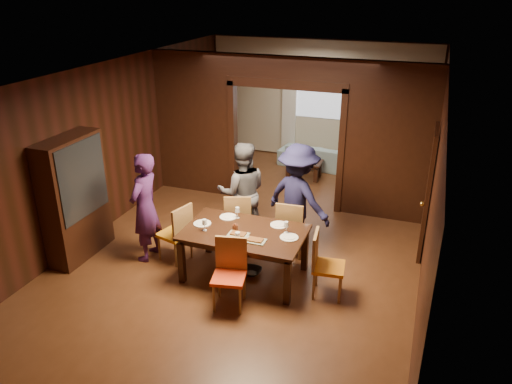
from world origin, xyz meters
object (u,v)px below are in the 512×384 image
at_px(dining_table, 245,254).
at_px(hutch, 75,198).
at_px(sofa, 318,156).
at_px(chair_far_r, 291,227).
at_px(coffee_table, 304,169).
at_px(person_purple, 145,207).
at_px(person_navy, 298,198).
at_px(chair_near, 229,275).
at_px(chair_far_l, 238,219).
at_px(chair_left, 174,232).
at_px(person_grey, 242,192).
at_px(chair_right, 329,265).

bearing_deg(dining_table, hutch, -173.78).
height_order(sofa, chair_far_r, chair_far_r).
bearing_deg(coffee_table, person_purple, -109.10).
relative_size(person_navy, chair_near, 1.88).
distance_m(person_purple, hutch, 1.13).
height_order(coffee_table, hutch, hutch).
height_order(dining_table, coffee_table, dining_table).
bearing_deg(person_purple, chair_far_l, 126.27).
bearing_deg(chair_near, chair_far_r, 64.50).
height_order(dining_table, hutch, hutch).
distance_m(sofa, chair_left, 5.11).
bearing_deg(chair_left, chair_near, 71.58).
bearing_deg(chair_left, hutch, -61.01).
xyz_separation_m(person_grey, hutch, (-2.29, -1.39, 0.12)).
xyz_separation_m(sofa, dining_table, (0.06, -5.05, 0.11)).
relative_size(person_navy, chair_left, 1.88).
height_order(person_navy, chair_near, person_navy).
bearing_deg(chair_right, person_navy, 27.21).
relative_size(person_purple, dining_table, 0.99).
bearing_deg(sofa, chair_left, 83.69).
relative_size(chair_far_r, chair_near, 1.00).
relative_size(dining_table, hutch, 0.89).
height_order(person_navy, coffee_table, person_navy).
bearing_deg(dining_table, chair_left, 176.32).
xyz_separation_m(person_grey, chair_far_r, (0.93, -0.21, -0.39)).
bearing_deg(person_grey, person_purple, 18.08).
bearing_deg(person_purple, chair_left, 102.01).
bearing_deg(dining_table, chair_near, -84.56).
bearing_deg(chair_far_r, chair_left, 21.28).
bearing_deg(person_purple, chair_near, 66.41).
distance_m(dining_table, chair_left, 1.23).
height_order(person_grey, sofa, person_grey).
distance_m(chair_far_r, chair_near, 1.71).
relative_size(dining_table, chair_left, 1.84).
bearing_deg(chair_left, person_navy, 135.33).
bearing_deg(chair_near, hutch, 158.43).
relative_size(chair_right, hutch, 0.48).
bearing_deg(chair_left, chair_right, 101.87).
relative_size(dining_table, chair_near, 1.84).
bearing_deg(sofa, person_navy, 105.16).
bearing_deg(sofa, chair_far_l, 91.58).
distance_m(person_navy, chair_left, 2.06).
distance_m(chair_right, chair_far_r, 1.25).
relative_size(person_grey, chair_left, 1.81).
height_order(person_purple, chair_left, person_purple).
xyz_separation_m(person_navy, sofa, (-0.57, 3.95, -0.64)).
relative_size(person_grey, sofa, 0.95).
xyz_separation_m(chair_left, chair_far_l, (0.78, 0.79, 0.00)).
bearing_deg(person_purple, person_navy, 117.23).
height_order(chair_left, chair_right, same).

